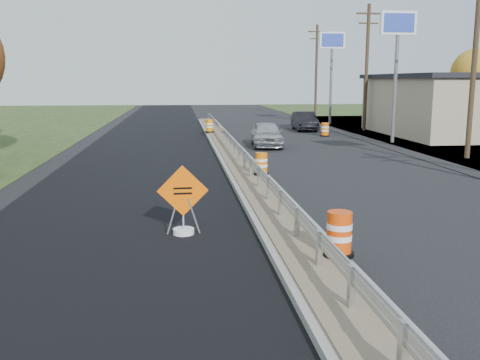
{
  "coord_description": "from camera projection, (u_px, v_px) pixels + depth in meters",
  "views": [
    {
      "loc": [
        -2.69,
        -15.81,
        3.81
      ],
      "look_at": [
        -1.03,
        -1.38,
        1.1
      ],
      "focal_mm": 40.0,
      "sensor_mm": 36.0,
      "label": 1
    }
  ],
  "objects": [
    {
      "name": "utility_pole_smid",
      "position": [
        475.0,
        57.0,
        25.61
      ],
      "size": [
        1.9,
        0.26,
        9.4
      ],
      "color": "#473523",
      "rests_on": "ground"
    },
    {
      "name": "barrel_median_far",
      "position": [
        209.0,
        126.0,
        37.41
      ],
      "size": [
        0.61,
        0.61,
        0.9
      ],
      "color": "black",
      "rests_on": "median"
    },
    {
      "name": "barrel_shoulder_mid",
      "position": [
        325.0,
        130.0,
        36.96
      ],
      "size": [
        0.64,
        0.64,
        0.94
      ],
      "color": "black",
      "rests_on": "ground"
    },
    {
      "name": "ground",
      "position": [
        268.0,
        206.0,
        16.44
      ],
      "size": [
        140.0,
        140.0,
        0.0
      ],
      "primitive_type": "plane",
      "color": "black",
      "rests_on": "ground"
    },
    {
      "name": "car_dark_mid",
      "position": [
        305.0,
        121.0,
        41.31
      ],
      "size": [
        1.79,
        4.47,
        1.45
      ],
      "primitive_type": "imported",
      "rotation": [
        0.0,
        0.0,
        -0.06
      ],
      "color": "black",
      "rests_on": "ground"
    },
    {
      "name": "barrel_median_near",
      "position": [
        339.0,
        235.0,
        11.0
      ],
      "size": [
        0.64,
        0.64,
        0.94
      ],
      "color": "black",
      "rests_on": "median"
    },
    {
      "name": "median",
      "position": [
        239.0,
        163.0,
        24.23
      ],
      "size": [
        1.6,
        55.0,
        0.23
      ],
      "color": "gray",
      "rests_on": "ground"
    },
    {
      "name": "caution_sign",
      "position": [
        183.0,
        217.0,
        13.35
      ],
      "size": [
        1.28,
        0.53,
        1.76
      ],
      "rotation": [
        0.0,
        0.0,
        0.03
      ],
      "color": "white",
      "rests_on": "ground"
    },
    {
      "name": "pylon_sign_mid",
      "position": [
        398.0,
        35.0,
        32.05
      ],
      "size": [
        2.2,
        0.3,
        7.9
      ],
      "color": "slate",
      "rests_on": "ground"
    },
    {
      "name": "tree_far_yellow",
      "position": [
        475.0,
        73.0,
        51.72
      ],
      "size": [
        4.62,
        4.62,
        6.86
      ],
      "color": "#473523",
      "rests_on": "ground"
    },
    {
      "name": "car_silver",
      "position": [
        267.0,
        134.0,
        31.14
      ],
      "size": [
        2.04,
        4.39,
        1.45
      ],
      "primitive_type": "imported",
      "rotation": [
        0.0,
        0.0,
        -0.08
      ],
      "color": "#B7B7BC",
      "rests_on": "ground"
    },
    {
      "name": "utility_pole_north",
      "position": [
        316.0,
        69.0,
        54.91
      ],
      "size": [
        1.9,
        0.26,
        9.4
      ],
      "color": "#473523",
      "rests_on": "ground"
    },
    {
      "name": "pylon_sign_north",
      "position": [
        332.0,
        49.0,
        45.73
      ],
      "size": [
        2.2,
        0.3,
        7.9
      ],
      "color": "slate",
      "rests_on": "ground"
    },
    {
      "name": "milled_overlay",
      "position": [
        144.0,
        161.0,
        25.71
      ],
      "size": [
        7.2,
        120.0,
        0.01
      ],
      "primitive_type": "cube",
      "color": "black",
      "rests_on": "ground"
    },
    {
      "name": "utility_pole_nmid",
      "position": [
        367.0,
        65.0,
        40.26
      ],
      "size": [
        1.9,
        0.26,
        9.4
      ],
      "color": "#473523",
      "rests_on": "ground"
    },
    {
      "name": "barrel_median_mid",
      "position": [
        261.0,
        164.0,
        20.5
      ],
      "size": [
        0.58,
        0.58,
        0.86
      ],
      "color": "black",
      "rests_on": "median"
    },
    {
      "name": "guardrail",
      "position": [
        237.0,
        147.0,
        25.09
      ],
      "size": [
        0.1,
        46.15,
        0.72
      ],
      "color": "silver",
      "rests_on": "median"
    }
  ]
}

